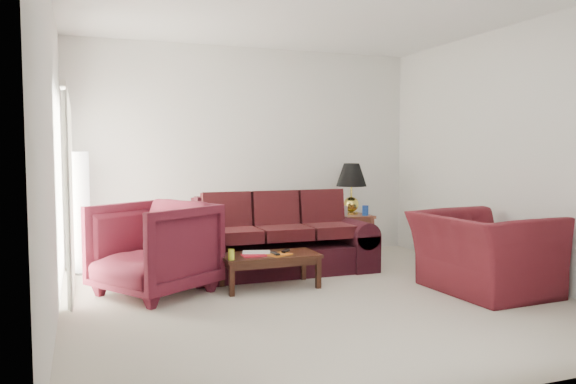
{
  "coord_description": "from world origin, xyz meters",
  "views": [
    {
      "loc": [
        -2.26,
        -5.29,
        1.54
      ],
      "look_at": [
        0.0,
        0.85,
        1.05
      ],
      "focal_mm": 35.0,
      "sensor_mm": 36.0,
      "label": 1
    }
  ],
  "objects_px": {
    "floor_lamp": "(81,212)",
    "armchair_right": "(483,253)",
    "armchair_left": "(154,248)",
    "end_table": "(350,235)",
    "coffee_table": "(270,271)",
    "sofa": "(281,235)"
  },
  "relations": [
    {
      "from": "floor_lamp",
      "to": "armchair_right",
      "type": "bearing_deg",
      "value": -31.42
    },
    {
      "from": "floor_lamp",
      "to": "armchair_left",
      "type": "bearing_deg",
      "value": -61.79
    },
    {
      "from": "end_table",
      "to": "coffee_table",
      "type": "distance_m",
      "value": 2.22
    },
    {
      "from": "sofa",
      "to": "floor_lamp",
      "type": "distance_m",
      "value": 2.5
    },
    {
      "from": "sofa",
      "to": "coffee_table",
      "type": "distance_m",
      "value": 0.83
    },
    {
      "from": "end_table",
      "to": "armchair_left",
      "type": "xyz_separation_m",
      "value": [
        -2.96,
        -1.27,
        0.2
      ]
    },
    {
      "from": "end_table",
      "to": "armchair_left",
      "type": "bearing_deg",
      "value": -156.79
    },
    {
      "from": "coffee_table",
      "to": "end_table",
      "type": "bearing_deg",
      "value": 42.27
    },
    {
      "from": "floor_lamp",
      "to": "coffee_table",
      "type": "xyz_separation_m",
      "value": [
        1.97,
        -1.49,
        -0.58
      ]
    },
    {
      "from": "sofa",
      "to": "end_table",
      "type": "relative_size",
      "value": 3.89
    },
    {
      "from": "sofa",
      "to": "coffee_table",
      "type": "relative_size",
      "value": 2.15
    },
    {
      "from": "floor_lamp",
      "to": "armchair_right",
      "type": "height_order",
      "value": "floor_lamp"
    },
    {
      "from": "sofa",
      "to": "armchair_left",
      "type": "relative_size",
      "value": 2.14
    },
    {
      "from": "end_table",
      "to": "armchair_right",
      "type": "distance_m",
      "value": 2.45
    },
    {
      "from": "armchair_left",
      "to": "end_table",
      "type": "bearing_deg",
      "value": 79.59
    },
    {
      "from": "coffee_table",
      "to": "floor_lamp",
      "type": "bearing_deg",
      "value": 145.82
    },
    {
      "from": "armchair_left",
      "to": "armchair_right",
      "type": "distance_m",
      "value": 3.54
    },
    {
      "from": "armchair_left",
      "to": "coffee_table",
      "type": "distance_m",
      "value": 1.3
    },
    {
      "from": "end_table",
      "to": "armchair_left",
      "type": "distance_m",
      "value": 3.23
    },
    {
      "from": "sofa",
      "to": "armchair_right",
      "type": "distance_m",
      "value": 2.41
    },
    {
      "from": "sofa",
      "to": "armchair_right",
      "type": "xyz_separation_m",
      "value": [
        1.72,
        -1.69,
        -0.05
      ]
    },
    {
      "from": "floor_lamp",
      "to": "armchair_left",
      "type": "relative_size",
      "value": 1.41
    }
  ]
}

